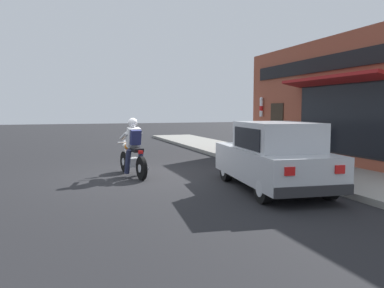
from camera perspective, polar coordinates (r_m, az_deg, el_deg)
ground_plane at (r=10.63m, az=-7.21°, el=-4.80°), size 80.00×80.00×0.00m
sidewalk_curb at (r=15.03m, az=8.36°, el=-1.58°), size 2.60×22.00×0.14m
storefront_building at (r=13.56m, az=19.40°, el=6.06°), size 1.25×9.02×4.20m
motorcycle_with_rider at (r=10.53m, az=-9.00°, el=-1.19°), size 0.67×2.01×1.62m
car_hatchback at (r=8.79m, az=12.27°, el=-1.94°), size 2.05×3.94×1.57m
fire_hydrant at (r=10.90m, az=17.59°, el=-1.71°), size 0.36×0.24×0.88m
trash_bin at (r=13.76m, az=8.27°, el=0.16°), size 0.56×0.56×0.98m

